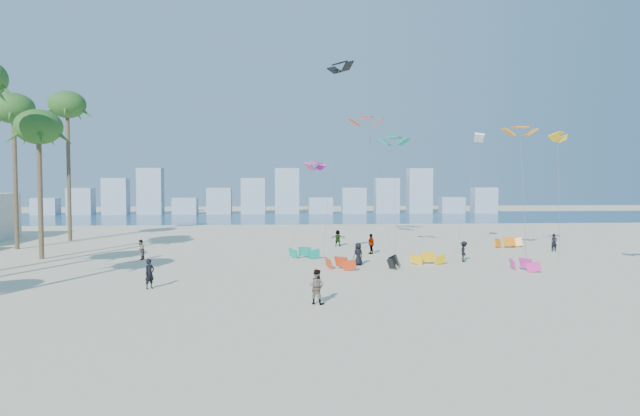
{
  "coord_description": "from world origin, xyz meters",
  "views": [
    {
      "loc": [
        0.08,
        -26.75,
        6.75
      ],
      "look_at": [
        3.0,
        16.0,
        4.5
      ],
      "focal_mm": 33.06,
      "sensor_mm": 36.0,
      "label": 1
    }
  ],
  "objects": [
    {
      "name": "ground",
      "position": [
        0.0,
        0.0,
        0.0
      ],
      "size": [
        220.0,
        220.0,
        0.0
      ],
      "primitive_type": "plane",
      "color": "beige",
      "rests_on": "ground"
    },
    {
      "name": "ocean",
      "position": [
        0.0,
        72.0,
        0.01
      ],
      "size": [
        220.0,
        220.0,
        0.0
      ],
      "primitive_type": "plane",
      "color": "navy",
      "rests_on": "ground"
    },
    {
      "name": "flying_kites",
      "position": [
        13.9,
        24.32,
        11.31
      ],
      "size": [
        28.02,
        27.19,
        17.1
      ],
      "color": "#E6339D",
      "rests_on": "ground"
    },
    {
      "name": "distant_skyline",
      "position": [
        -1.19,
        82.0,
        3.09
      ],
      "size": [
        85.0,
        3.0,
        8.4
      ],
      "color": "#9EADBF",
      "rests_on": "ground"
    },
    {
      "name": "grounded_kites",
      "position": [
        11.69,
        19.53,
        0.43
      ],
      "size": [
        22.96,
        15.64,
        0.95
      ],
      "color": "red",
      "rests_on": "ground"
    },
    {
      "name": "kitesurfer_mid",
      "position": [
        2.0,
        4.2,
        0.93
      ],
      "size": [
        1.13,
        1.05,
        1.87
      ],
      "primitive_type": "imported",
      "rotation": [
        0.0,
        0.0,
        2.66
      ],
      "color": "gray",
      "rests_on": "ground"
    },
    {
      "name": "kitesurfer_near",
      "position": [
        -7.8,
        9.15,
        0.91
      ],
      "size": [
        0.76,
        0.79,
        1.82
      ],
      "primitive_type": "imported",
      "rotation": [
        0.0,
        0.0,
        0.89
      ],
      "color": "black",
      "rests_on": "ground"
    },
    {
      "name": "kitesurfers_far",
      "position": [
        6.71,
        23.03,
        0.84
      ],
      "size": [
        36.91,
        13.42,
        1.78
      ],
      "color": "black",
      "rests_on": "ground"
    }
  ]
}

